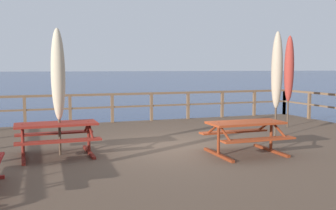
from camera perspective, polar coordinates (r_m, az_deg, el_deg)
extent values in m
plane|color=navy|center=(10.09, 1.42, -9.60)|extent=(600.00, 600.00, 0.00)
cube|color=brown|center=(10.01, 1.43, -7.88)|extent=(13.96, 9.83, 0.62)
cube|color=brown|center=(14.32, -5.41, 1.67)|extent=(13.66, 0.09, 0.08)
cube|color=brown|center=(14.36, -5.39, -0.21)|extent=(13.66, 0.07, 0.06)
cube|color=brown|center=(13.94, -20.69, -0.94)|extent=(0.10, 0.10, 1.05)
cube|color=brown|center=(13.99, -14.47, -0.73)|extent=(0.10, 0.10, 1.05)
cube|color=brown|center=(14.20, -8.36, -0.52)|extent=(0.10, 0.10, 1.05)
cube|color=brown|center=(14.57, -2.50, -0.31)|extent=(0.10, 0.10, 1.05)
cube|color=brown|center=(15.08, 3.02, -0.11)|extent=(0.10, 0.10, 1.05)
cube|color=brown|center=(15.73, 8.13, 0.07)|extent=(0.10, 0.10, 1.05)
cube|color=brown|center=(16.48, 12.81, 0.24)|extent=(0.10, 0.10, 1.05)
cube|color=brown|center=(17.34, 17.05, 0.39)|extent=(0.10, 0.10, 1.05)
cube|color=brown|center=(16.10, 20.41, -0.10)|extent=(0.10, 0.10, 1.05)
cube|color=brown|center=(17.34, 17.05, 0.39)|extent=(0.10, 0.10, 1.05)
cube|color=#993819|center=(9.09, 11.59, -2.62)|extent=(1.78, 0.76, 0.05)
cube|color=#993819|center=(8.67, 13.47, -5.06)|extent=(1.78, 0.28, 0.04)
cube|color=#993819|center=(9.62, 9.83, -3.95)|extent=(1.78, 0.28, 0.04)
cube|color=maroon|center=(8.88, 7.55, -7.41)|extent=(0.08, 1.40, 0.06)
cylinder|color=maroon|center=(8.81, 7.58, -5.25)|extent=(0.07, 0.07, 0.74)
cylinder|color=maroon|center=(8.53, 8.45, -4.12)|extent=(0.06, 0.63, 0.37)
cylinder|color=maroon|center=(9.02, 6.78, -3.57)|extent=(0.06, 0.63, 0.37)
cube|color=maroon|center=(9.60, 15.15, -6.57)|extent=(0.08, 1.40, 0.06)
cylinder|color=maroon|center=(9.53, 15.21, -4.58)|extent=(0.07, 0.07, 0.74)
cylinder|color=maroon|center=(9.27, 16.23, -3.51)|extent=(0.06, 0.63, 0.37)
cylinder|color=maroon|center=(9.73, 14.30, -3.04)|extent=(0.06, 0.63, 0.37)
cube|color=maroon|center=(9.07, -16.40, -2.75)|extent=(1.84, 0.81, 0.05)
cube|color=maroon|center=(8.57, -16.02, -5.25)|extent=(1.83, 0.33, 0.04)
cube|color=maroon|center=(9.67, -16.64, -4.05)|extent=(1.83, 0.33, 0.04)
cube|color=maroon|center=(9.17, -20.87, -7.32)|extent=(0.12, 1.40, 0.06)
cylinder|color=maroon|center=(9.10, -20.94, -5.23)|extent=(0.07, 0.07, 0.74)
cylinder|color=maroon|center=(8.79, -20.98, -4.15)|extent=(0.07, 0.63, 0.37)
cylinder|color=maroon|center=(9.34, -21.00, -3.59)|extent=(0.07, 0.63, 0.37)
cube|color=maroon|center=(9.29, -11.75, -6.91)|extent=(0.12, 1.40, 0.06)
cylinder|color=maroon|center=(9.22, -11.79, -4.84)|extent=(0.07, 0.07, 0.74)
cylinder|color=maroon|center=(8.91, -11.52, -3.76)|extent=(0.07, 0.63, 0.37)
cylinder|color=maroon|center=(9.46, -12.10, -3.24)|extent=(0.07, 0.63, 0.37)
cylinder|color=#4C3828|center=(13.51, 17.64, 2.98)|extent=(0.06, 0.06, 2.94)
ellipsoid|color=#A33328|center=(13.50, 17.70, 5.18)|extent=(0.32, 0.32, 2.23)
cylinder|color=maroon|center=(13.50, 17.68, 4.47)|extent=(0.21, 0.21, 0.05)
cone|color=#4C3828|center=(13.54, 17.83, 9.49)|extent=(0.10, 0.10, 0.14)
cylinder|color=#4C3828|center=(9.07, -16.08, 1.34)|extent=(0.06, 0.06, 2.77)
ellipsoid|color=#CCB793|center=(9.05, -16.16, 4.44)|extent=(0.32, 0.32, 2.10)
cylinder|color=#7A6E58|center=(9.05, -16.14, 3.44)|extent=(0.21, 0.21, 0.05)
cone|color=#4C3828|center=(9.08, -16.33, 10.52)|extent=(0.10, 0.10, 0.14)
cylinder|color=#4C3828|center=(11.32, 15.95, 2.46)|extent=(0.06, 0.06, 2.89)
ellipsoid|color=tan|center=(11.31, 16.02, 5.04)|extent=(0.32, 0.32, 2.20)
cylinder|color=#71614F|center=(11.31, 16.00, 4.21)|extent=(0.21, 0.21, 0.05)
cone|color=#4C3828|center=(11.35, 16.16, 10.11)|extent=(0.10, 0.10, 0.14)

